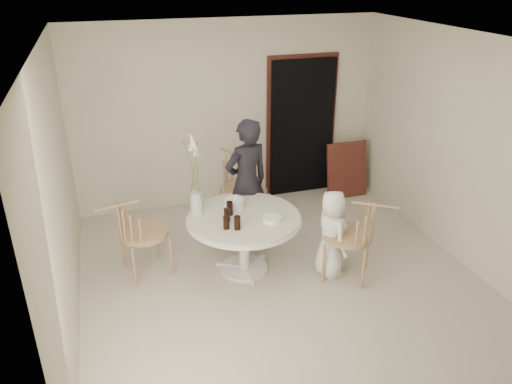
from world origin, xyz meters
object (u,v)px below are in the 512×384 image
object	(u,v)px
boy	(331,234)
chair_right	(361,229)
table	(244,225)
chair_left	(132,228)
flower_vase	(195,186)
chair_far	(237,177)
birthday_cake	(234,204)
girl	(247,183)

from	to	relation	value
boy	chair_right	bearing A→B (deg)	-123.79
table	chair_left	bearing A→B (deg)	166.92
chair_right	flower_vase	world-z (taller)	flower_vase
flower_vase	boy	bearing A→B (deg)	-22.56
chair_far	birthday_cake	world-z (taller)	chair_far
girl	birthday_cake	xyz separation A→B (m)	(-0.29, -0.43, -0.05)
chair_right	birthday_cake	world-z (taller)	chair_right
chair_far	chair_right	bearing A→B (deg)	-85.95
chair_right	chair_left	bearing A→B (deg)	-74.47
girl	boy	xyz separation A→B (m)	(0.71, -1.03, -0.31)
chair_left	chair_right	bearing A→B (deg)	-121.61
chair_far	girl	world-z (taller)	girl
birthday_cake	flower_vase	size ratio (longest dim) A/B	0.24
table	girl	size ratio (longest dim) A/B	0.79
chair_right	chair_left	size ratio (longest dim) A/B	1.01
chair_far	birthday_cake	bearing A→B (deg)	-129.52
chair_far	birthday_cake	size ratio (longest dim) A/B	4.16
chair_left	flower_vase	xyz separation A→B (m)	(0.74, -0.06, 0.46)
chair_far	girl	bearing A→B (deg)	-117.60
table	girl	distance (m)	0.73
chair_left	boy	size ratio (longest dim) A/B	0.91
table	chair_left	size ratio (longest dim) A/B	1.38
boy	birthday_cake	size ratio (longest dim) A/B	4.54
table	chair_far	world-z (taller)	chair_far
birthday_cake	girl	bearing A→B (deg)	56.34
boy	birthday_cake	distance (m)	1.19
table	chair_right	world-z (taller)	chair_right
table	flower_vase	bearing A→B (deg)	155.45
girl	birthday_cake	distance (m)	0.52
girl	birthday_cake	size ratio (longest dim) A/B	7.15
girl	birthday_cake	bearing A→B (deg)	40.32
chair_right	boy	world-z (taller)	boy
chair_far	chair_left	bearing A→B (deg)	-167.56
girl	boy	size ratio (longest dim) A/B	1.58
table	boy	bearing A→B (deg)	-21.48
table	chair_far	xyz separation A→B (m)	(0.30, 1.35, 0.01)
girl	chair_left	bearing A→B (deg)	-2.05
chair_left	birthday_cake	world-z (taller)	chair_left
boy	flower_vase	distance (m)	1.65
boy	birthday_cake	bearing A→B (deg)	55.00
boy	birthday_cake	world-z (taller)	boy
birthday_cake	boy	bearing A→B (deg)	-30.97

